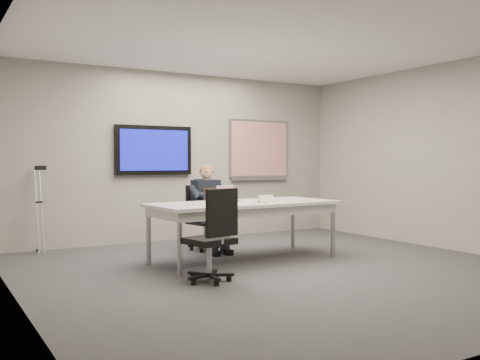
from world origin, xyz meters
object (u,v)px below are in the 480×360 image
office_chair_far (203,230)px  laptop (226,197)px  seated_person (211,217)px  conference_table (244,209)px  office_chair_near (212,253)px

office_chair_far → laptop: 0.98m
office_chair_far → seated_person: (0.01, -0.23, 0.21)m
conference_table → seated_person: 0.82m
office_chair_far → conference_table: bearing=-96.8°
office_chair_near → laptop: office_chair_near is taller
conference_table → office_chair_near: (-0.98, -0.94, -0.37)m
office_chair_far → office_chair_near: size_ratio=0.94×
office_chair_far → office_chair_near: 2.16m
office_chair_near → seated_person: bearing=-129.0°
office_chair_near → laptop: (0.83, 1.15, 0.51)m
office_chair_far → seated_person: 0.32m
conference_table → office_chair_far: (-0.09, 1.03, -0.39)m
conference_table → laptop: size_ratio=7.42×
conference_table → office_chair_far: size_ratio=2.67×
conference_table → laptop: 0.30m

